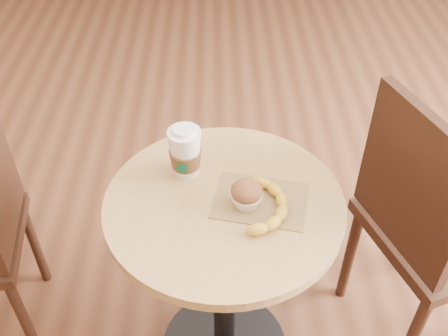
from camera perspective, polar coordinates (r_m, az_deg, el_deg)
name	(u,v)px	position (r m, az deg, el deg)	size (l,w,h in m)	color
cafe_table	(224,259)	(1.56, 0.03, -9.86)	(0.64, 0.64, 0.75)	black
chair_right	(429,225)	(1.73, 21.45, -5.84)	(0.55, 0.55, 0.97)	#311B11
kraft_bag	(261,200)	(1.38, 4.01, -3.52)	(0.24, 0.18, 0.00)	olive
coffee_cup	(185,154)	(1.42, -4.24, 1.57)	(0.09, 0.09, 0.15)	white
muffin	(246,194)	(1.34, 2.46, -2.89)	(0.08, 0.08, 0.08)	white
banana	(269,205)	(1.35, 4.91, -4.00)	(0.13, 0.22, 0.03)	yellow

